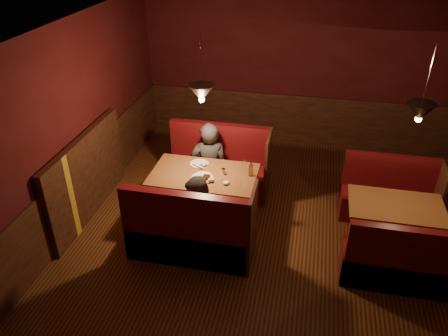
% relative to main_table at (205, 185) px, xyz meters
% --- Properties ---
extents(room, '(6.02, 7.02, 2.92)m').
position_rel_main_table_xyz_m(room, '(0.86, -0.53, 0.42)').
color(room, '#352110').
rests_on(room, ground).
extents(main_table, '(1.53, 0.93, 1.07)m').
position_rel_main_table_xyz_m(main_table, '(0.00, 0.00, 0.00)').
color(main_table, brown).
rests_on(main_table, ground).
extents(main_bench_far, '(1.68, 0.60, 1.14)m').
position_rel_main_table_xyz_m(main_bench_far, '(0.02, 0.87, -0.27)').
color(main_bench_far, '#4E090F').
rests_on(main_bench_far, ground).
extents(main_bench_near, '(1.68, 0.60, 1.14)m').
position_rel_main_table_xyz_m(main_bench_near, '(0.02, -0.87, -0.27)').
color(main_bench_near, '#4E090F').
rests_on(main_bench_near, ground).
extents(second_table, '(1.25, 0.80, 0.70)m').
position_rel_main_table_xyz_m(second_table, '(2.66, -0.06, -0.11)').
color(second_table, brown).
rests_on(second_table, ground).
extents(second_bench_far, '(1.38, 0.52, 0.99)m').
position_rel_main_table_xyz_m(second_bench_far, '(2.69, 0.68, -0.32)').
color(second_bench_far, '#4E090F').
rests_on(second_bench_far, ground).
extents(second_bench_near, '(1.38, 0.52, 0.99)m').
position_rel_main_table_xyz_m(second_bench_near, '(2.69, -0.81, -0.32)').
color(second_bench_near, '#4E090F').
rests_on(second_bench_near, ground).
extents(diner_a, '(0.69, 0.54, 1.66)m').
position_rel_main_table_xyz_m(diner_a, '(-0.10, 0.66, 0.20)').
color(diner_a, '#2F2F2F').
rests_on(diner_a, ground).
extents(diner_b, '(0.80, 0.66, 1.49)m').
position_rel_main_table_xyz_m(diner_b, '(0.10, -0.67, 0.12)').
color(diner_b, '#312E26').
rests_on(diner_b, ground).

